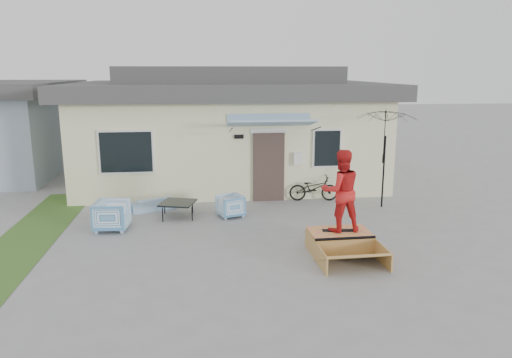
{
  "coord_description": "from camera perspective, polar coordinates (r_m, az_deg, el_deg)",
  "views": [
    {
      "loc": [
        -1.06,
        -9.81,
        3.94
      ],
      "look_at": [
        0.3,
        1.8,
        1.3
      ],
      "focal_mm": 33.96,
      "sensor_mm": 36.0,
      "label": 1
    }
  ],
  "objects": [
    {
      "name": "skateboard",
      "position": [
        10.96,
        9.79,
        -5.94
      ],
      "size": [
        0.77,
        0.26,
        0.05
      ],
      "primitive_type": "cube",
      "rotation": [
        0.0,
        0.0,
        -0.1
      ],
      "color": "black",
      "rests_on": "skate_ramp"
    },
    {
      "name": "loveseat",
      "position": [
        14.21,
        -12.07,
        -2.6
      ],
      "size": [
        1.33,
        0.83,
        0.5
      ],
      "primitive_type": "imported",
      "rotation": [
        0.0,
        0.0,
        3.53
      ],
      "color": "teal",
      "rests_on": "ground"
    },
    {
      "name": "armchair_right",
      "position": [
        13.27,
        -3.07,
        -3.05
      ],
      "size": [
        0.79,
        0.81,
        0.67
      ],
      "primitive_type": "imported",
      "rotation": [
        0.0,
        0.0,
        -1.24
      ],
      "color": "teal",
      "rests_on": "ground"
    },
    {
      "name": "grass_strip",
      "position": [
        13.12,
        -24.87,
        -5.96
      ],
      "size": [
        1.4,
        8.0,
        0.01
      ],
      "primitive_type": "cube",
      "color": "#386025",
      "rests_on": "ground"
    },
    {
      "name": "skater",
      "position": [
        10.7,
        9.98,
        -1.22
      ],
      "size": [
        0.92,
        0.73,
        1.81
      ],
      "primitive_type": "imported",
      "rotation": [
        0.0,
        0.0,
        3.19
      ],
      "color": "red",
      "rests_on": "skateboard"
    },
    {
      "name": "armchair_left",
      "position": [
        12.67,
        -16.6,
        -3.96
      ],
      "size": [
        0.81,
        0.86,
        0.83
      ],
      "primitive_type": "imported",
      "rotation": [
        0.0,
        0.0,
        1.5
      ],
      "color": "teal",
      "rests_on": "ground"
    },
    {
      "name": "house",
      "position": [
        17.94,
        -3.27,
        6.32
      ],
      "size": [
        10.8,
        8.49,
        4.1
      ],
      "color": "#EEECB3",
      "rests_on": "ground"
    },
    {
      "name": "patio_umbrella",
      "position": [
        14.4,
        14.94,
        3.55
      ],
      "size": [
        2.2,
        2.13,
        2.2
      ],
      "color": "black",
      "rests_on": "ground"
    },
    {
      "name": "skate_ramp",
      "position": [
        11.0,
        9.81,
        -7.22
      ],
      "size": [
        1.36,
        1.8,
        0.44
      ],
      "primitive_type": null,
      "rotation": [
        0.0,
        0.0,
        0.02
      ],
      "color": "#AD8042",
      "rests_on": "ground"
    },
    {
      "name": "ground",
      "position": [
        10.62,
        -0.49,
        -9.05
      ],
      "size": [
        90.0,
        90.0,
        0.0
      ],
      "primitive_type": "plane",
      "color": "gray",
      "rests_on": "ground"
    },
    {
      "name": "coffee_table",
      "position": [
        13.41,
        -9.17,
        -3.57
      ],
      "size": [
        1.07,
        1.07,
        0.43
      ],
      "primitive_type": "cube",
      "rotation": [
        0.0,
        0.0,
        -0.28
      ],
      "color": "black",
      "rests_on": "ground"
    },
    {
      "name": "bicycle",
      "position": [
        14.94,
        6.81,
        -0.75
      ],
      "size": [
        1.54,
        0.68,
        0.96
      ],
      "primitive_type": "imported",
      "rotation": [
        0.0,
        0.0,
        1.47
      ],
      "color": "black",
      "rests_on": "ground"
    }
  ]
}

